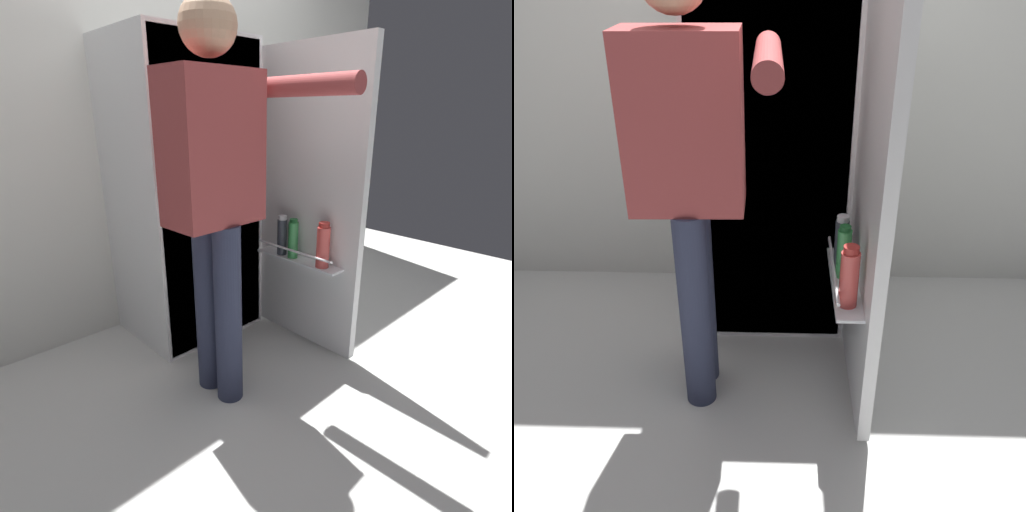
# 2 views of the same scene
# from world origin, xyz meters

# --- Properties ---
(ground_plane) EXTENTS (5.49, 5.49, 0.00)m
(ground_plane) POSITION_xyz_m (0.00, 0.00, 0.00)
(ground_plane) COLOR silver
(kitchen_wall) EXTENTS (4.40, 0.10, 2.58)m
(kitchen_wall) POSITION_xyz_m (0.00, 0.88, 1.29)
(kitchen_wall) COLOR silver
(kitchen_wall) RESTS_ON ground_plane
(refrigerator) EXTENTS (0.73, 1.24, 1.64)m
(refrigerator) POSITION_xyz_m (0.03, 0.49, 0.82)
(refrigerator) COLOR white
(refrigerator) RESTS_ON ground_plane
(person) EXTENTS (0.53, 0.70, 1.67)m
(person) POSITION_xyz_m (-0.26, -0.10, 1.00)
(person) COLOR #2D334C
(person) RESTS_ON ground_plane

